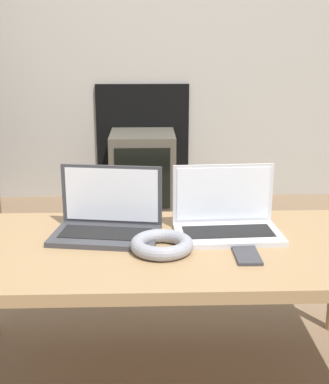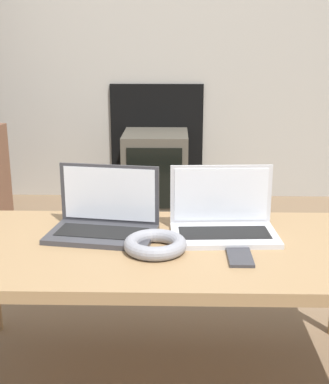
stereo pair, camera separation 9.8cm
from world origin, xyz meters
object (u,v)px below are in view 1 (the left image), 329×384
Objects in this scene: tv at (143,170)px; laptop_left at (108,220)px; headphones at (162,245)px; phone at (247,255)px; laptop_right at (226,218)px.

laptop_left is at bearing -93.23° from tv.
tv is (-0.07, 1.85, -0.24)m from headphones.
tv reaches higher than phone.
tv is at bearing 96.26° from laptop_right.
laptop_right is (0.37, 0.00, 0.00)m from laptop_left.
laptop_left reaches higher than phone.
phone is at bearing -83.33° from laptop_right.
laptop_left is 1.05× the size of laptop_right.
tv is (0.10, 1.71, -0.27)m from laptop_left.
laptop_left is 0.74× the size of tv.
laptop_left is 0.45m from phone.
laptop_right is at bearing 35.34° from headphones.
laptop_right is 2.43× the size of phone.
laptop_right is 1.75m from tv.
laptop_right is 1.83× the size of headphones.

